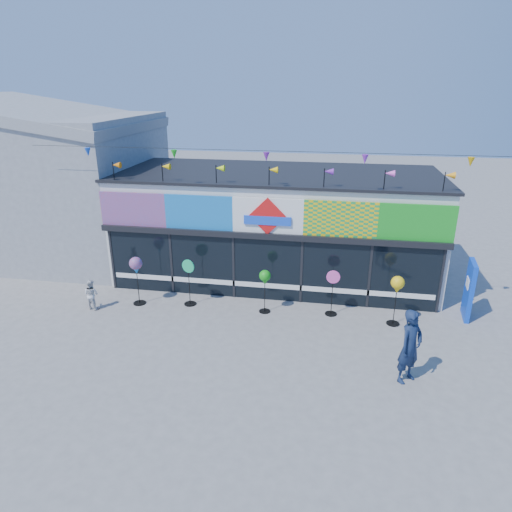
% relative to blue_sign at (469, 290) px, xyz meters
% --- Properties ---
extents(ground, '(80.00, 80.00, 0.00)m').
position_rel_blue_sign_xyz_m(ground, '(-6.66, -3.22, -0.98)').
color(ground, slate).
rests_on(ground, ground).
extents(kite_shop, '(16.00, 5.70, 5.31)m').
position_rel_blue_sign_xyz_m(kite_shop, '(-6.66, 2.72, 1.06)').
color(kite_shop, silver).
rests_on(kite_shop, ground).
extents(neighbour_building, '(8.18, 7.20, 6.87)m').
position_rel_blue_sign_xyz_m(neighbour_building, '(-16.66, 3.78, 2.22)').
color(neighbour_building, '#9A9C9F').
rests_on(neighbour_building, ground).
extents(blue_sign, '(0.25, 0.99, 1.95)m').
position_rel_blue_sign_xyz_m(blue_sign, '(0.00, 0.00, 0.00)').
color(blue_sign, blue).
rests_on(blue_sign, ground).
extents(spinner_0, '(0.44, 0.44, 1.74)m').
position_rel_blue_sign_xyz_m(spinner_0, '(-11.02, -0.92, 0.41)').
color(spinner_0, black).
rests_on(spinner_0, ground).
extents(spinner_1, '(0.46, 0.43, 1.67)m').
position_rel_blue_sign_xyz_m(spinner_1, '(-9.25, -0.67, -0.10)').
color(spinner_1, black).
rests_on(spinner_1, ground).
extents(spinner_2, '(0.38, 0.38, 1.52)m').
position_rel_blue_sign_xyz_m(spinner_2, '(-6.59, -0.77, 0.23)').
color(spinner_2, black).
rests_on(spinner_2, ground).
extents(spinner_3, '(0.44, 0.40, 1.58)m').
position_rel_blue_sign_xyz_m(spinner_3, '(-4.37, -0.58, -0.15)').
color(spinner_3, black).
rests_on(spinner_3, ground).
extents(spinner_4, '(0.42, 0.42, 1.67)m').
position_rel_blue_sign_xyz_m(spinner_4, '(-2.39, -0.90, 0.35)').
color(spinner_4, black).
rests_on(spinner_4, ground).
extents(adult_man, '(0.86, 0.86, 2.01)m').
position_rel_blue_sign_xyz_m(adult_man, '(-2.37, -3.90, 0.02)').
color(adult_man, '#152342').
rests_on(adult_man, ground).
extents(child, '(0.57, 0.39, 1.06)m').
position_rel_blue_sign_xyz_m(child, '(-12.45, -1.55, -0.45)').
color(child, silver).
rests_on(child, ground).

